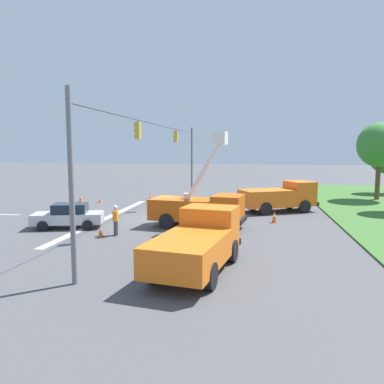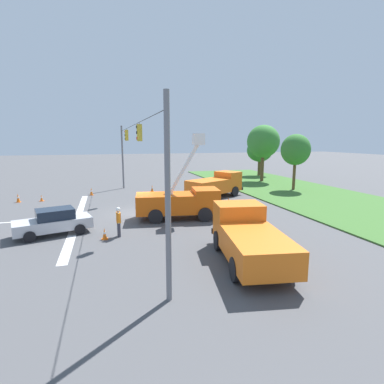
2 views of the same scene
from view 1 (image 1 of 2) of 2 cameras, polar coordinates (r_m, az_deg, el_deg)
ground_plane at (r=26.79m, az=-4.70°, el=-4.20°), size 200.00×200.00×0.00m
lane_markings at (r=28.67m, az=-15.58°, el=-3.71°), size 17.60×15.25×0.01m
signal_gantry at (r=26.34m, az=-4.79°, el=4.92°), size 26.20×0.33×7.20m
tree_west at (r=40.63m, az=26.69°, el=6.40°), size 4.61×4.17×7.56m
utility_truck_bucket_lift at (r=23.77m, az=1.10°, el=-2.29°), size 3.14×6.27×6.06m
utility_truck_support_near at (r=15.56m, az=0.96°, el=-7.58°), size 6.45×3.42×2.39m
utility_truck_support_far at (r=30.69m, az=13.24°, el=-0.67°), size 4.89×6.47×2.40m
sedan_silver at (r=25.03m, az=-18.29°, el=-3.44°), size 2.86×4.62×1.56m
road_worker at (r=22.11m, az=-11.56°, el=-3.97°), size 0.65×0.26×1.77m
traffic_cone_foreground_left at (r=26.13m, az=12.44°, el=-3.68°), size 0.36×0.36×0.83m
traffic_cone_foreground_right at (r=36.46m, az=-6.41°, el=-0.75°), size 0.36×0.36×0.78m
traffic_cone_mid_left at (r=36.96m, az=-16.62°, el=-0.87°), size 0.36×0.36×0.80m
traffic_cone_mid_right at (r=35.63m, az=3.58°, el=-0.91°), size 0.36×0.36×0.75m
traffic_cone_near_bucket at (r=22.30m, az=-13.76°, el=-5.73°), size 0.36×0.36×0.65m
traffic_cone_lane_edge_a at (r=36.13m, az=-13.87°, el=-1.11°), size 0.36×0.36×0.62m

